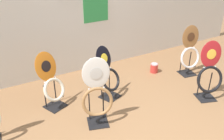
{
  "coord_description": "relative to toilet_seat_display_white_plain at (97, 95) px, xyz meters",
  "views": [
    {
      "loc": [
        -1.59,
        -1.83,
        2.27
      ],
      "look_at": [
        0.02,
        1.05,
        0.55
      ],
      "focal_mm": 40.0,
      "sensor_mm": 36.0,
      "label": 1
    }
  ],
  "objects": [
    {
      "name": "toilet_seat_display_jazz_black",
      "position": [
        0.45,
        0.52,
        -0.07
      ],
      "size": [
        0.44,
        0.43,
        0.85
      ],
      "color": "black",
      "rests_on": "ground_plane"
    },
    {
      "name": "toilet_seat_display_orange_sun",
      "position": [
        -0.41,
        0.69,
        -0.08
      ],
      "size": [
        0.44,
        0.42,
        0.87
      ],
      "color": "black",
      "rests_on": "ground_plane"
    },
    {
      "name": "wall_back",
      "position": [
        0.42,
        1.64,
        0.83
      ],
      "size": [
        8.0,
        0.07,
        2.6
      ],
      "color": "silver",
      "rests_on": "ground_plane"
    },
    {
      "name": "toilet_seat_display_woodgrain",
      "position": [
        2.14,
        0.48,
        -0.04
      ],
      "size": [
        0.42,
        0.32,
        0.94
      ],
      "color": "black",
      "rests_on": "ground_plane"
    },
    {
      "name": "paint_can",
      "position": [
        1.62,
        0.83,
        -0.37
      ],
      "size": [
        0.15,
        0.15,
        0.18
      ],
      "color": "red",
      "rests_on": "ground_plane"
    },
    {
      "name": "toilet_seat_display_crimson_swirl",
      "position": [
        1.8,
        -0.28,
        -0.05
      ],
      "size": [
        0.46,
        0.35,
        0.95
      ],
      "color": "black",
      "rests_on": "ground_plane"
    },
    {
      "name": "toilet_seat_display_white_plain",
      "position": [
        0.0,
        0.0,
        0.0
      ],
      "size": [
        0.44,
        0.35,
        0.99
      ],
      "color": "black",
      "rests_on": "ground_plane"
    }
  ]
}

